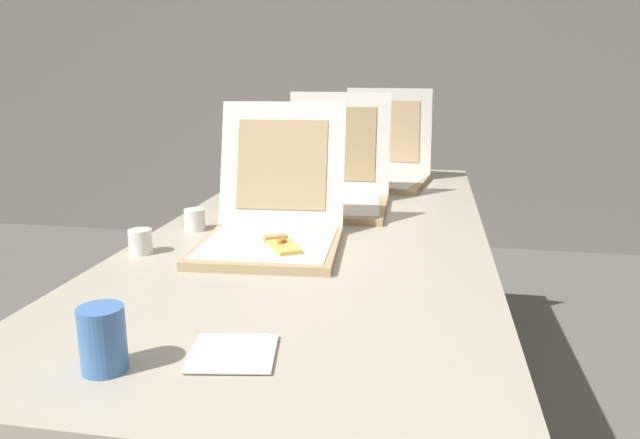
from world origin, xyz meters
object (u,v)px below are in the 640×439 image
pizza_box_back (382,170)px  cup_white_near_left (140,242)px  table (323,240)px  cup_white_far (275,188)px  pizza_box_front (272,227)px  cup_white_near_center (195,220)px  napkin_pile (232,352)px  cup_printed_front (103,339)px  pizza_box_middle (333,192)px  cup_white_mid (229,204)px

pizza_box_back → cup_white_near_left: 1.19m
table → cup_white_far: 0.46m
table → pizza_box_front: 0.27m
cup_white_near_center → cup_white_far: (0.11, 0.50, 0.00)m
pizza_box_front → pizza_box_back: pizza_box_back is taller
cup_white_near_center → cup_white_near_left: (-0.05, -0.24, 0.00)m
cup_white_far → napkin_pile: size_ratio=0.38×
cup_white_near_center → napkin_pile: cup_white_near_center is taller
pizza_box_front → cup_white_far: pizza_box_front is taller
cup_white_near_left → cup_white_far: 0.75m
cup_white_near_center → cup_printed_front: 0.83m
pizza_box_middle → cup_printed_front: (-0.17, -1.16, -0.00)m
pizza_box_back → cup_white_far: bearing=-129.2°
cup_white_near_left → pizza_box_middle: bearing=55.9°
table → cup_printed_front: 0.95m
napkin_pile → cup_white_far: bearing=101.2°
cup_printed_front → pizza_box_middle: bearing=81.6°
table → napkin_pile: 0.84m
pizza_box_middle → cup_white_near_left: bearing=-125.5°
cup_printed_front → napkin_pile: size_ratio=0.64×
cup_printed_front → pizza_box_front: bearing=83.1°
cup_white_near_left → cup_white_far: bearing=77.7°
pizza_box_front → cup_white_near_left: pizza_box_front is taller
pizza_box_middle → pizza_box_back: 0.50m
pizza_box_back → cup_white_near_center: 0.96m
pizza_box_middle → napkin_pile: 1.08m
cup_white_mid → napkin_pile: (0.32, -0.94, -0.03)m
pizza_box_back → cup_white_near_center: (-0.47, -0.83, -0.02)m
cup_white_near_left → cup_white_far: size_ratio=1.00×
pizza_box_front → napkin_pile: size_ratio=2.95×
pizza_box_front → pizza_box_back: 0.97m
table → napkin_pile: bearing=-90.2°
pizza_box_back → cup_printed_front: bearing=-92.2°
pizza_box_back → cup_white_far: size_ratio=6.57×
cup_white_mid → cup_white_near_left: (-0.08, -0.45, 0.00)m
cup_white_mid → cup_white_near_left: same height
cup_white_mid → cup_printed_front: size_ratio=0.60×
pizza_box_back → cup_printed_front: size_ratio=3.92×
napkin_pile → cup_white_near_left: bearing=129.5°
pizza_box_back → cup_white_near_left: bearing=-108.0°
cup_white_near_left → cup_printed_front: size_ratio=0.60×
cup_white_near_center → cup_white_mid: 0.22m
cup_white_near_left → cup_white_near_center: bearing=78.3°
table → cup_white_mid: 0.35m
cup_white_mid → cup_printed_front: (0.14, -1.03, 0.02)m
pizza_box_front → pizza_box_middle: size_ratio=1.18×
table → cup_white_far: size_ratio=35.22×
pizza_box_back → cup_white_far: pizza_box_back is taller
table → cup_white_near_center: 0.38m
table → pizza_box_middle: (-0.01, 0.23, 0.10)m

